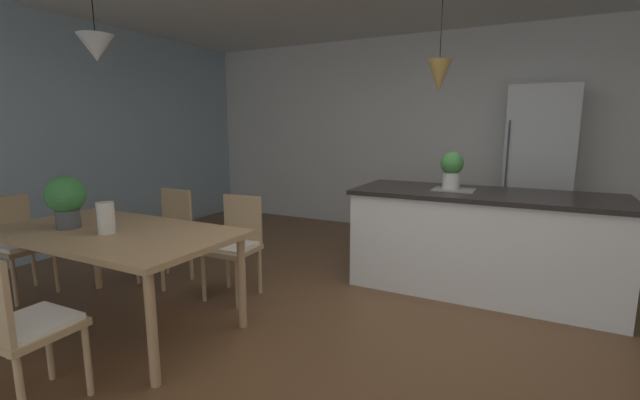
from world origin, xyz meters
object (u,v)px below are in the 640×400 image
at_px(chair_near_right, 20,325).
at_px(vase_on_dining_table, 106,218).
at_px(potted_plant_on_table, 66,198).
at_px(chair_far_right, 235,243).
at_px(kitchen_island, 481,241).
at_px(dining_table, 114,239).
at_px(chair_far_left, 167,232).
at_px(chair_window_end, 18,243).
at_px(potted_plant_on_island, 452,169).
at_px(refrigerator, 538,171).

xyz_separation_m(chair_near_right, vase_on_dining_table, (-0.36, 0.78, 0.37)).
xyz_separation_m(potted_plant_on_table, vase_on_dining_table, (0.39, 0.03, -0.11)).
relative_size(chair_far_right, kitchen_island, 0.39).
relative_size(dining_table, chair_far_left, 2.08).
height_order(kitchen_island, vase_on_dining_table, vase_on_dining_table).
bearing_deg(chair_far_right, vase_on_dining_table, -111.10).
bearing_deg(potted_plant_on_table, chair_window_end, 173.60).
bearing_deg(chair_near_right, potted_plant_on_island, 60.52).
xyz_separation_m(chair_far_left, chair_near_right, (0.81, -1.71, 0.00)).
height_order(chair_far_right, chair_near_right, same).
distance_m(chair_near_right, vase_on_dining_table, 0.93).
distance_m(chair_near_right, kitchen_island, 3.38).
distance_m(chair_near_right, potted_plant_on_table, 1.17).
xyz_separation_m(chair_far_right, potted_plant_on_island, (1.59, 1.10, 0.62)).
height_order(chair_window_end, refrigerator, refrigerator).
distance_m(chair_far_right, chair_near_right, 1.71).
height_order(chair_window_end, chair_far_left, same).
relative_size(refrigerator, vase_on_dining_table, 8.73).
bearing_deg(potted_plant_on_island, refrigerator, 66.79).
xyz_separation_m(chair_window_end, chair_near_right, (1.68, -0.85, 0.00)).
height_order(kitchen_island, potted_plant_on_island, potted_plant_on_island).
relative_size(refrigerator, potted_plant_on_island, 5.56).
bearing_deg(chair_far_left, dining_table, -64.65).
bearing_deg(chair_window_end, kitchen_island, 28.81).
distance_m(refrigerator, vase_on_dining_table, 4.50).
bearing_deg(vase_on_dining_table, kitchen_island, 42.25).
height_order(chair_far_right, potted_plant_on_island, potted_plant_on_island).
bearing_deg(kitchen_island, chair_far_right, -149.62).
distance_m(chair_far_left, kitchen_island, 2.90).
distance_m(chair_window_end, potted_plant_on_island, 3.86).
bearing_deg(refrigerator, chair_near_right, -117.28).
relative_size(chair_near_right, vase_on_dining_table, 3.96).
relative_size(dining_table, kitchen_island, 0.81).
height_order(dining_table, potted_plant_on_island, potted_plant_on_island).
xyz_separation_m(dining_table, refrigerator, (2.69, 3.57, 0.29)).
height_order(chair_window_end, potted_plant_on_table, potted_plant_on_table).
xyz_separation_m(chair_far_left, refrigerator, (3.09, 2.71, 0.49)).
bearing_deg(kitchen_island, dining_table, -139.40).
height_order(potted_plant_on_table, vase_on_dining_table, potted_plant_on_table).
height_order(chair_window_end, potted_plant_on_island, potted_plant_on_island).
xyz_separation_m(chair_far_right, chair_window_end, (-1.68, -0.86, 0.00)).
bearing_deg(potted_plant_on_table, chair_near_right, -44.93).
distance_m(chair_window_end, chair_far_left, 1.22).
bearing_deg(chair_far_left, potted_plant_on_table, -86.34).
bearing_deg(potted_plant_on_table, chair_far_right, 52.08).
relative_size(potted_plant_on_island, vase_on_dining_table, 1.57).
height_order(chair_far_left, chair_near_right, same).
relative_size(chair_near_right, potted_plant_on_island, 2.52).
bearing_deg(kitchen_island, vase_on_dining_table, -137.75).
height_order(chair_far_right, chair_window_end, same).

